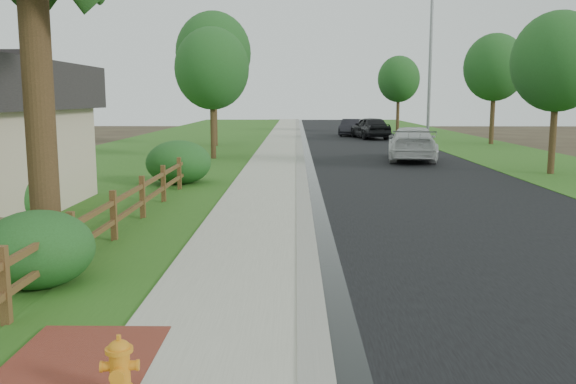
{
  "coord_description": "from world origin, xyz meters",
  "views": [
    {
      "loc": [
        0.18,
        -7.17,
        2.97
      ],
      "look_at": [
        0.02,
        5.1,
        1.09
      ],
      "focal_mm": 38.0,
      "sensor_mm": 36.0,
      "label": 1
    }
  ],
  "objects_px": {
    "ranch_fence": "(129,204)",
    "white_suv": "(412,144)",
    "streetlight": "(427,58)",
    "fire_hydrant": "(120,369)",
    "dark_car_mid": "(370,128)"
  },
  "relations": [
    {
      "from": "ranch_fence",
      "to": "white_suv",
      "type": "distance_m",
      "value": 18.54
    },
    {
      "from": "dark_car_mid",
      "to": "streetlight",
      "type": "relative_size",
      "value": 0.5
    },
    {
      "from": "white_suv",
      "to": "dark_car_mid",
      "type": "distance_m",
      "value": 16.2
    },
    {
      "from": "white_suv",
      "to": "ranch_fence",
      "type": "bearing_deg",
      "value": 68.33
    },
    {
      "from": "ranch_fence",
      "to": "white_suv",
      "type": "height_order",
      "value": "white_suv"
    },
    {
      "from": "fire_hydrant",
      "to": "streetlight",
      "type": "bearing_deg",
      "value": 73.54
    },
    {
      "from": "streetlight",
      "to": "ranch_fence",
      "type": "bearing_deg",
      "value": -115.05
    },
    {
      "from": "white_suv",
      "to": "streetlight",
      "type": "distance_m",
      "value": 11.33
    },
    {
      "from": "ranch_fence",
      "to": "dark_car_mid",
      "type": "distance_m",
      "value": 33.5
    },
    {
      "from": "dark_car_mid",
      "to": "streetlight",
      "type": "bearing_deg",
      "value": 102.12
    },
    {
      "from": "ranch_fence",
      "to": "fire_hydrant",
      "type": "xyz_separation_m",
      "value": [
        2.08,
        -8.04,
        -0.23
      ]
    },
    {
      "from": "dark_car_mid",
      "to": "streetlight",
      "type": "distance_m",
      "value": 8.27
    },
    {
      "from": "dark_car_mid",
      "to": "streetlight",
      "type": "xyz_separation_m",
      "value": [
        2.77,
        -6.24,
        4.67
      ]
    },
    {
      "from": "ranch_fence",
      "to": "fire_hydrant",
      "type": "relative_size",
      "value": 26.8
    },
    {
      "from": "streetlight",
      "to": "dark_car_mid",
      "type": "bearing_deg",
      "value": 113.97
    }
  ]
}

